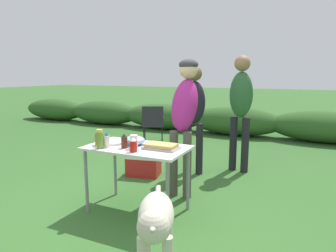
{
  "coord_description": "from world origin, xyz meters",
  "views": [
    {
      "loc": [
        1.64,
        -2.71,
        1.52
      ],
      "look_at": [
        0.11,
        0.54,
        0.89
      ],
      "focal_mm": 32.0,
      "sensor_mm": 36.0,
      "label": 1
    }
  ],
  "objects_px": {
    "cooler_box": "(144,164)",
    "ketchup_bottle": "(133,145)",
    "food_tray": "(161,146)",
    "hot_sauce_bottle": "(98,138)",
    "camp_chair_green_behind_table": "(153,122)",
    "standing_person_in_olive_jacket": "(241,102)",
    "folding_table": "(137,154)",
    "paper_cup_stack": "(134,142)",
    "plate_stack": "(115,143)",
    "dog": "(156,225)",
    "beer_bottle": "(101,139)",
    "mayo_bottle": "(107,140)",
    "standing_person_in_gray_fleece": "(194,109)",
    "relish_jar": "(100,139)",
    "mixing_bowl": "(134,140)",
    "standing_person_with_beanie": "(185,108)",
    "bbq_sauce_bottle": "(124,141)"
  },
  "relations": [
    {
      "from": "paper_cup_stack",
      "to": "plate_stack",
      "type": "bearing_deg",
      "value": 162.39
    },
    {
      "from": "paper_cup_stack",
      "to": "ketchup_bottle",
      "type": "height_order",
      "value": "ketchup_bottle"
    },
    {
      "from": "ketchup_bottle",
      "to": "beer_bottle",
      "type": "height_order",
      "value": "beer_bottle"
    },
    {
      "from": "camp_chair_green_behind_table",
      "to": "cooler_box",
      "type": "distance_m",
      "value": 2.16
    },
    {
      "from": "standing_person_with_beanie",
      "to": "standing_person_in_olive_jacket",
      "type": "bearing_deg",
      "value": 68.51
    },
    {
      "from": "ketchup_bottle",
      "to": "hot_sauce_bottle",
      "type": "xyz_separation_m",
      "value": [
        -0.52,
        0.1,
        0.0
      ]
    },
    {
      "from": "relish_jar",
      "to": "standing_person_with_beanie",
      "type": "relative_size",
      "value": 0.12
    },
    {
      "from": "plate_stack",
      "to": "paper_cup_stack",
      "type": "height_order",
      "value": "paper_cup_stack"
    },
    {
      "from": "food_tray",
      "to": "standing_person_in_olive_jacket",
      "type": "bearing_deg",
      "value": 76.95
    },
    {
      "from": "folding_table",
      "to": "standing_person_in_olive_jacket",
      "type": "xyz_separation_m",
      "value": [
        0.71,
        1.89,
        0.43
      ]
    },
    {
      "from": "plate_stack",
      "to": "hot_sauce_bottle",
      "type": "distance_m",
      "value": 0.19
    },
    {
      "from": "mayo_bottle",
      "to": "standing_person_in_gray_fleece",
      "type": "xyz_separation_m",
      "value": [
        0.38,
        1.65,
        0.18
      ]
    },
    {
      "from": "food_tray",
      "to": "mayo_bottle",
      "type": "relative_size",
      "value": 2.22
    },
    {
      "from": "mixing_bowl",
      "to": "dog",
      "type": "relative_size",
      "value": 0.29
    },
    {
      "from": "cooler_box",
      "to": "bbq_sauce_bottle",
      "type": "bearing_deg",
      "value": 98.48
    },
    {
      "from": "cooler_box",
      "to": "ketchup_bottle",
      "type": "bearing_deg",
      "value": 103.61
    },
    {
      "from": "mixing_bowl",
      "to": "standing_person_in_gray_fleece",
      "type": "height_order",
      "value": "standing_person_in_gray_fleece"
    },
    {
      "from": "food_tray",
      "to": "bbq_sauce_bottle",
      "type": "relative_size",
      "value": 2.35
    },
    {
      "from": "standing_person_in_olive_jacket",
      "to": "camp_chair_green_behind_table",
      "type": "height_order",
      "value": "standing_person_in_olive_jacket"
    },
    {
      "from": "folding_table",
      "to": "camp_chair_green_behind_table",
      "type": "relative_size",
      "value": 1.32
    },
    {
      "from": "bbq_sauce_bottle",
      "to": "mayo_bottle",
      "type": "distance_m",
      "value": 0.19
    },
    {
      "from": "ketchup_bottle",
      "to": "relish_jar",
      "type": "xyz_separation_m",
      "value": [
        -0.4,
        -0.03,
        0.03
      ]
    },
    {
      "from": "standing_person_in_gray_fleece",
      "to": "standing_person_in_olive_jacket",
      "type": "relative_size",
      "value": 0.91
    },
    {
      "from": "folding_table",
      "to": "ketchup_bottle",
      "type": "relative_size",
      "value": 7.51
    },
    {
      "from": "plate_stack",
      "to": "camp_chair_green_behind_table",
      "type": "relative_size",
      "value": 0.25
    },
    {
      "from": "food_tray",
      "to": "ketchup_bottle",
      "type": "relative_size",
      "value": 2.49
    },
    {
      "from": "plate_stack",
      "to": "folding_table",
      "type": "bearing_deg",
      "value": -2.03
    },
    {
      "from": "plate_stack",
      "to": "ketchup_bottle",
      "type": "relative_size",
      "value": 1.44
    },
    {
      "from": "hot_sauce_bottle",
      "to": "cooler_box",
      "type": "height_order",
      "value": "hot_sauce_bottle"
    },
    {
      "from": "bbq_sauce_bottle",
      "to": "ketchup_bottle",
      "type": "distance_m",
      "value": 0.2
    },
    {
      "from": "folding_table",
      "to": "plate_stack",
      "type": "relative_size",
      "value": 5.22
    },
    {
      "from": "mayo_bottle",
      "to": "camp_chair_green_behind_table",
      "type": "xyz_separation_m",
      "value": [
        -1.14,
        3.19,
        -0.35
      ]
    },
    {
      "from": "food_tray",
      "to": "standing_person_with_beanie",
      "type": "height_order",
      "value": "standing_person_with_beanie"
    },
    {
      "from": "paper_cup_stack",
      "to": "standing_person_in_olive_jacket",
      "type": "distance_m",
      "value": 2.12
    },
    {
      "from": "plate_stack",
      "to": "beer_bottle",
      "type": "relative_size",
      "value": 1.25
    },
    {
      "from": "folding_table",
      "to": "standing_person_in_gray_fleece",
      "type": "relative_size",
      "value": 0.67
    },
    {
      "from": "beer_bottle",
      "to": "bbq_sauce_bottle",
      "type": "bearing_deg",
      "value": 6.74
    },
    {
      "from": "mayo_bottle",
      "to": "standing_person_in_gray_fleece",
      "type": "bearing_deg",
      "value": 76.85
    },
    {
      "from": "hot_sauce_bottle",
      "to": "camp_chair_green_behind_table",
      "type": "bearing_deg",
      "value": 107.33
    },
    {
      "from": "mixing_bowl",
      "to": "cooler_box",
      "type": "height_order",
      "value": "mixing_bowl"
    },
    {
      "from": "dog",
      "to": "beer_bottle",
      "type": "bearing_deg",
      "value": -64.03
    },
    {
      "from": "bbq_sauce_bottle",
      "to": "standing_person_in_gray_fleece",
      "type": "bearing_deg",
      "value": 82.77
    },
    {
      "from": "relish_jar",
      "to": "hot_sauce_bottle",
      "type": "distance_m",
      "value": 0.17
    },
    {
      "from": "ketchup_bottle",
      "to": "mayo_bottle",
      "type": "relative_size",
      "value": 0.89
    },
    {
      "from": "camp_chair_green_behind_table",
      "to": "hot_sauce_bottle",
      "type": "bearing_deg",
      "value": -98.58
    },
    {
      "from": "food_tray",
      "to": "beer_bottle",
      "type": "xyz_separation_m",
      "value": [
        -0.65,
        -0.16,
        0.05
      ]
    },
    {
      "from": "ketchup_bottle",
      "to": "mixing_bowl",
      "type": "bearing_deg",
      "value": 119.73
    },
    {
      "from": "hot_sauce_bottle",
      "to": "camp_chair_green_behind_table",
      "type": "relative_size",
      "value": 0.19
    },
    {
      "from": "folding_table",
      "to": "relish_jar",
      "type": "distance_m",
      "value": 0.43
    },
    {
      "from": "standing_person_in_olive_jacket",
      "to": "camp_chair_green_behind_table",
      "type": "relative_size",
      "value": 2.16
    }
  ]
}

